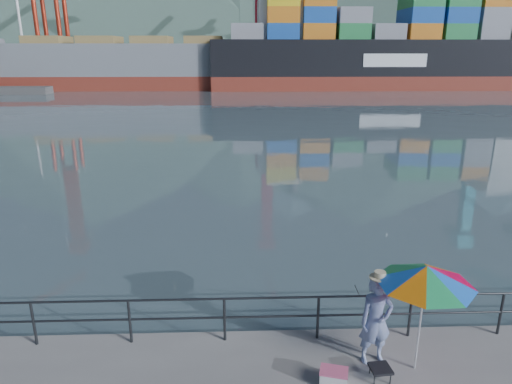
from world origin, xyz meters
TOP-DOWN VIEW (x-y plane):
  - harbor_water at (0.00, 130.00)m, footprint 500.00×280.00m
  - far_dock at (10.00, 93.00)m, footprint 200.00×40.00m
  - guardrail at (0.00, 1.70)m, footprint 22.00×0.06m
  - container_stacks at (32.52, 94.23)m, footprint 58.00×8.40m
  - fisherman at (1.99, 0.91)m, footprint 0.72×0.52m
  - beach_umbrella at (2.76, 0.64)m, footprint 2.41×2.41m
  - folding_stool at (1.98, 0.37)m, footprint 0.42×0.42m
  - cooler_bag at (1.06, 0.24)m, footprint 0.57×0.45m
  - fishing_rod at (1.93, 2.08)m, footprint 0.60×1.59m
  - bulk_carrier at (-9.42, 72.90)m, footprint 58.14×10.06m
  - container_ship at (25.47, 71.22)m, footprint 57.61×9.60m

SIDE VIEW (x-z plane):
  - harbor_water at x=0.00m, z-range 0.00..0.00m
  - far_dock at x=10.00m, z-range -0.20..0.20m
  - fishing_rod at x=1.93m, z-range -0.59..0.59m
  - folding_stool at x=1.98m, z-range 0.01..0.26m
  - cooler_bag at x=1.06m, z-range 0.00..0.29m
  - guardrail at x=0.00m, z-range 0.01..1.03m
  - fisherman at x=1.99m, z-range 0.00..1.83m
  - beach_umbrella at x=2.76m, z-range 0.92..3.14m
  - container_stacks at x=32.52m, z-range -0.73..7.07m
  - bulk_carrier at x=-9.42m, z-range -3.22..11.28m
  - container_ship at x=25.47m, z-range -3.20..14.90m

